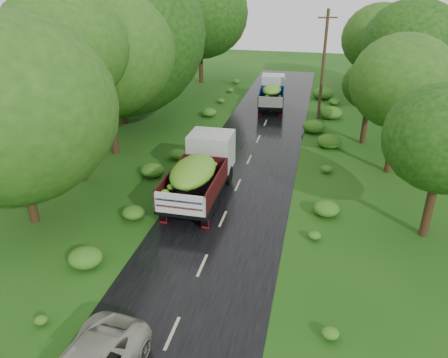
% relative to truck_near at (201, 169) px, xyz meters
% --- Properties ---
extents(ground, '(120.00, 120.00, 0.00)m').
position_rel_truck_near_xyz_m(ground, '(1.70, -10.16, -1.70)').
color(ground, '#12440E').
rests_on(ground, ground).
extents(road, '(6.50, 80.00, 0.02)m').
position_rel_truck_near_xyz_m(road, '(1.70, -5.16, -1.69)').
color(road, black).
rests_on(road, ground).
extents(road_lines, '(0.12, 69.60, 0.00)m').
position_rel_truck_near_xyz_m(road_lines, '(1.70, -4.16, -1.68)').
color(road_lines, '#BFB78C').
rests_on(road_lines, road).
extents(truck_near, '(2.59, 7.17, 3.01)m').
position_rel_truck_near_xyz_m(truck_near, '(0.00, 0.00, 0.00)').
color(truck_near, black).
rests_on(truck_near, ground).
extents(truck_far, '(2.65, 6.27, 2.57)m').
position_rel_truck_near_xyz_m(truck_far, '(1.59, 18.70, -0.25)').
color(truck_far, black).
rests_on(truck_far, ground).
extents(utility_pole, '(1.52, 0.52, 8.86)m').
position_rel_truck_near_xyz_m(utility_pole, '(5.95, 15.97, 2.86)').
color(utility_pole, '#382616').
rests_on(utility_pole, ground).
extents(trees_left, '(7.21, 35.63, 9.54)m').
position_rel_truck_near_xyz_m(trees_left, '(-8.36, 11.10, 5.11)').
color(trees_left, black).
rests_on(trees_left, ground).
extents(trees_right, '(6.91, 31.75, 7.87)m').
position_rel_truck_near_xyz_m(trees_right, '(11.40, 14.25, 3.70)').
color(trees_right, black).
rests_on(trees_right, ground).
extents(shrubs, '(11.90, 44.00, 0.70)m').
position_rel_truck_near_xyz_m(shrubs, '(1.70, 3.84, -1.35)').
color(shrubs, '#275D16').
rests_on(shrubs, ground).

